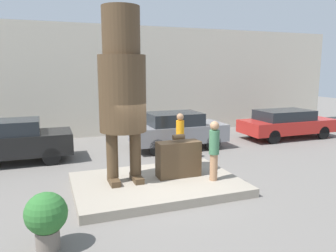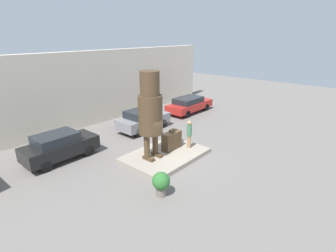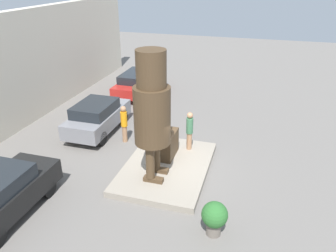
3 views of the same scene
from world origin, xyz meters
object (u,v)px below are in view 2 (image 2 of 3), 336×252
Objects in this scene: statue_figure at (150,109)px; planter_pot at (161,182)px; worker_hivis at (154,124)px; parked_car_grey at (143,119)px; giant_suitcase at (172,141)px; parked_car_black at (59,146)px; tourist at (189,133)px; parked_car_red at (189,104)px.

planter_pot is at bearing -128.46° from statue_figure.
statue_figure is at bearing -139.03° from worker_hivis.
parked_car_grey is (3.27, 4.02, -2.21)m from statue_figure.
statue_figure is 3.72× the size of giant_suitcase.
worker_hivis is at bearing -16.21° from parked_car_black.
tourist is at bearing -94.73° from worker_hivis.
tourist is 7.49m from parked_car_black.
parked_car_black is 6.82m from planter_pot.
parked_car_red is at bearing 24.35° from statue_figure.
parked_car_grey is 8.58m from planter_pot.
giant_suitcase is at bearing -40.84° from parked_car_black.
statue_figure reaches higher than parked_car_red.
parked_car_black is 6.50m from parked_car_grey.
worker_hivis is (2.70, 2.35, -2.08)m from statue_figure.
statue_figure is 2.69× the size of worker_hivis.
statue_figure reaches higher than giant_suitcase.
parked_car_grey is at bearing 80.26° from tourist.
parked_car_red is (5.97, 0.16, -0.08)m from parked_car_grey.
statue_figure is 10.40m from parked_car_red.
statue_figure is 5.65m from parked_car_black.
parked_car_grey is 2.26× the size of worker_hivis.
parked_car_black is 6.18m from worker_hivis.
parked_car_red is 6.80m from worker_hivis.
tourist is 4.92m from parked_car_grey.
tourist is at bearing -18.45° from statue_figure.
planter_pot is at bearing -148.94° from parked_car_red.
statue_figure reaches higher than tourist.
planter_pot is (-11.35, -6.84, -0.10)m from parked_car_red.
parked_car_red is at bearing 0.51° from parked_car_black.
parked_car_black is 3.58× the size of planter_pot.
giant_suitcase is 0.32× the size of parked_car_black.
giant_suitcase is 8.75m from parked_car_red.
tourist reaches higher than parked_car_red.
planter_pot is (1.12, -6.73, -0.18)m from parked_car_black.
worker_hivis reaches higher than parked_car_grey.
parked_car_black is at bearing -179.49° from parked_car_red.
giant_suitcase is 0.72× the size of worker_hivis.
worker_hivis reaches higher than parked_car_black.
parked_car_black reaches higher than parked_car_grey.
tourist is 0.36× the size of parked_car_red.
parked_car_grey is (0.83, 4.84, -0.35)m from tourist.
giant_suitcase is 1.13× the size of planter_pot.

